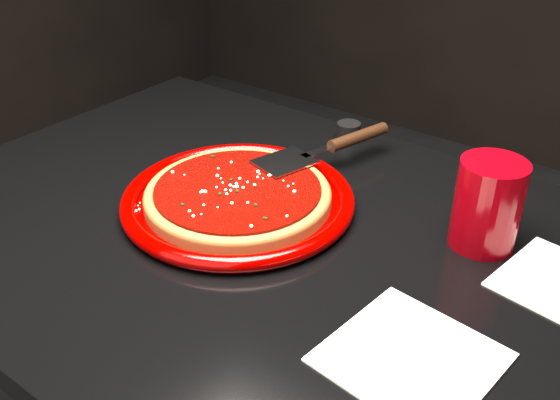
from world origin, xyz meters
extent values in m
cylinder|color=#6D0000|center=(-0.09, 0.02, 0.76)|extent=(0.43, 0.43, 0.03)
cylinder|color=brown|center=(-0.09, 0.02, 0.77)|extent=(0.35, 0.35, 0.01)
torus|color=brown|center=(-0.09, 0.02, 0.78)|extent=(0.35, 0.35, 0.02)
cylinder|color=#600400|center=(-0.09, 0.02, 0.78)|extent=(0.31, 0.31, 0.01)
cylinder|color=#91020A|center=(0.25, 0.16, 0.82)|extent=(0.11, 0.11, 0.13)
cube|color=white|center=(0.27, -0.11, 0.75)|extent=(0.19, 0.19, 0.00)
cylinder|color=black|center=(-0.09, 0.34, 0.77)|extent=(0.05, 0.05, 0.03)
camera|label=1|loc=(0.46, -0.61, 1.27)|focal=40.00mm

